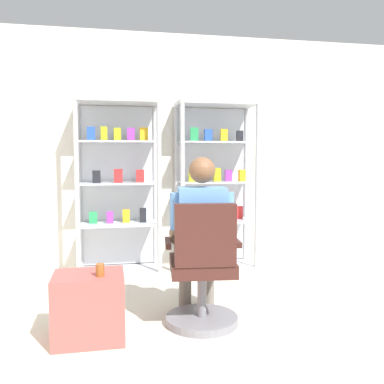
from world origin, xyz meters
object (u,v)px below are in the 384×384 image
(display_cabinet_right, at_px, (214,185))
(seated_shopkeeper, at_px, (200,230))
(display_cabinet_left, at_px, (118,186))
(office_chair, at_px, (203,276))
(tea_glass, at_px, (100,270))
(storage_crate, at_px, (89,307))

(display_cabinet_right, bearing_deg, seated_shopkeeper, -108.25)
(display_cabinet_left, relative_size, office_chair, 1.98)
(office_chair, height_order, seated_shopkeeper, seated_shopkeeper)
(display_cabinet_left, xyz_separation_m, display_cabinet_right, (1.10, -0.00, -0.00))
(display_cabinet_left, distance_m, office_chair, 1.87)
(seated_shopkeeper, bearing_deg, tea_glass, -158.42)
(display_cabinet_right, xyz_separation_m, tea_glass, (-1.27, -1.83, -0.45))
(office_chair, distance_m, tea_glass, 0.78)
(office_chair, relative_size, tea_glass, 11.09)
(storage_crate, bearing_deg, display_cabinet_left, 81.71)
(display_cabinet_right, bearing_deg, storage_crate, -127.71)
(display_cabinet_right, xyz_separation_m, office_chair, (-0.52, -1.68, -0.57))
(seated_shopkeeper, bearing_deg, storage_crate, -164.87)
(office_chair, distance_m, seated_shopkeeper, 0.36)
(display_cabinet_left, distance_m, seated_shopkeeper, 1.66)
(display_cabinet_right, distance_m, seated_shopkeeper, 1.62)
(storage_crate, bearing_deg, office_chair, 4.66)
(office_chair, bearing_deg, seated_shopkeeper, 84.01)
(seated_shopkeeper, distance_m, storage_crate, 1.00)
(display_cabinet_right, distance_m, tea_glass, 2.27)
(seated_shopkeeper, height_order, tea_glass, seated_shopkeeper)
(seated_shopkeeper, height_order, storage_crate, seated_shopkeeper)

